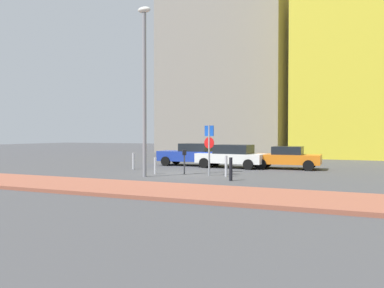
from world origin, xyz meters
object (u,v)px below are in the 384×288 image
(parked_car_orange, at_px, (287,157))
(traffic_bollard_mid, at_px, (133,161))
(traffic_bollard_near, at_px, (155,166))
(parked_car_white, at_px, (232,156))
(parking_meter, at_px, (184,158))
(parking_sign_post, at_px, (209,144))
(street_lamp, at_px, (144,79))
(traffic_bollard_far, at_px, (226,166))
(traffic_bollard_edge, at_px, (231,169))
(parked_car_blue, at_px, (192,154))

(parked_car_orange, relative_size, traffic_bollard_mid, 4.12)
(traffic_bollard_near, bearing_deg, parked_car_white, 64.43)
(traffic_bollard_mid, bearing_deg, parked_car_orange, 25.14)
(parked_car_white, relative_size, parking_meter, 3.38)
(parked_car_orange, bearing_deg, parking_sign_post, -118.10)
(street_lamp, distance_m, traffic_bollard_far, 6.07)
(parking_sign_post, height_order, traffic_bollard_edge, parking_sign_post)
(parking_sign_post, height_order, street_lamp, street_lamp)
(parked_car_orange, bearing_deg, parked_car_blue, -179.81)
(traffic_bollard_edge, bearing_deg, traffic_bollard_far, 115.31)
(parking_sign_post, distance_m, street_lamp, 4.70)
(street_lamp, bearing_deg, parked_car_blue, 94.51)
(traffic_bollard_mid, height_order, traffic_bollard_edge, traffic_bollard_edge)
(parked_car_orange, xyz_separation_m, street_lamp, (-5.85, -7.45, 4.22))
(parked_car_blue, distance_m, parking_sign_post, 6.64)
(parked_car_blue, relative_size, traffic_bollard_mid, 4.46)
(parked_car_white, bearing_deg, parking_meter, -102.54)
(parked_car_blue, height_order, parked_car_orange, parked_car_blue)
(street_lamp, distance_m, traffic_bollard_mid, 6.25)
(parked_car_orange, relative_size, parking_sign_post, 1.58)
(parked_car_blue, xyz_separation_m, parked_car_white, (3.02, -0.54, 0.00))
(traffic_bollard_near, distance_m, traffic_bollard_mid, 3.26)
(parked_car_blue, distance_m, traffic_bollard_far, 7.23)
(parking_meter, height_order, traffic_bollard_mid, parking_meter)
(parked_car_orange, height_order, parking_sign_post, parking_sign_post)
(parked_car_white, relative_size, parked_car_orange, 1.07)
(parked_car_blue, relative_size, traffic_bollard_far, 4.20)
(traffic_bollard_mid, distance_m, traffic_bollard_far, 6.80)
(parking_meter, bearing_deg, traffic_bollard_far, -6.06)
(parked_car_blue, bearing_deg, traffic_bollard_near, -86.08)
(parked_car_white, height_order, traffic_bollard_near, parked_car_white)
(traffic_bollard_mid, bearing_deg, parking_meter, -19.35)
(traffic_bollard_far, bearing_deg, traffic_bollard_near, -176.38)
(parked_car_white, xyz_separation_m, traffic_bollard_near, (-2.61, -5.45, -0.33))
(parked_car_blue, relative_size, parking_meter, 3.42)
(parked_car_white, relative_size, traffic_bollard_edge, 4.09)
(parking_sign_post, relative_size, traffic_bollard_near, 2.96)
(parking_meter, height_order, traffic_bollard_edge, parking_meter)
(traffic_bollard_edge, bearing_deg, parking_sign_post, 134.90)
(parking_meter, relative_size, street_lamp, 0.15)
(traffic_bollard_mid, bearing_deg, traffic_bollard_far, -14.53)
(traffic_bollard_far, bearing_deg, traffic_bollard_mid, 165.47)
(traffic_bollard_edge, bearing_deg, parked_car_blue, 124.99)
(parked_car_blue, bearing_deg, parked_car_orange, 0.19)
(parking_sign_post, height_order, traffic_bollard_mid, parking_sign_post)
(parking_sign_post, relative_size, traffic_bollard_edge, 2.43)
(traffic_bollard_near, relative_size, traffic_bollard_mid, 0.88)
(street_lamp, distance_m, traffic_bollard_edge, 6.36)
(traffic_bollard_mid, relative_size, traffic_bollard_edge, 0.93)
(parked_car_orange, bearing_deg, parked_car_white, -170.73)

